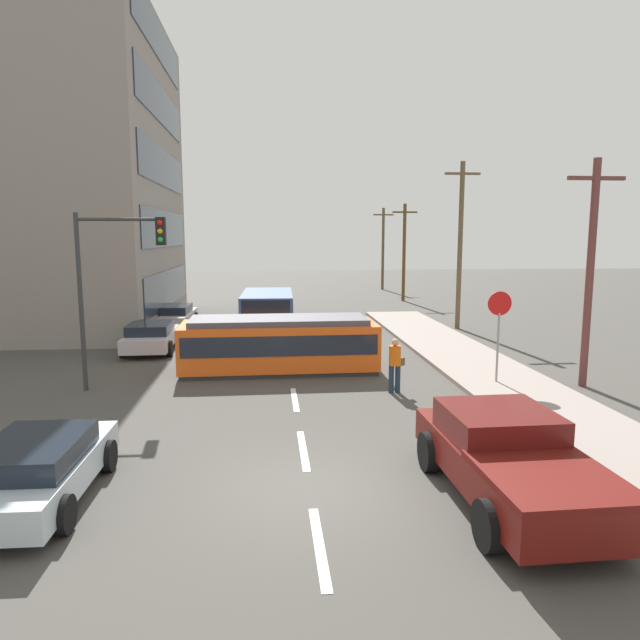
{
  "coord_description": "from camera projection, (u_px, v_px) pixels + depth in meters",
  "views": [
    {
      "loc": [
        -0.73,
        -10.14,
        4.72
      ],
      "look_at": [
        0.94,
        8.11,
        2.03
      ],
      "focal_mm": 32.03,
      "sensor_mm": 36.0,
      "label": 1
    }
  ],
  "objects": [
    {
      "name": "ground_plane",
      "position": [
        289.0,
        368.0,
        20.59
      ],
      "size": [
        120.0,
        120.0,
        0.0
      ],
      "primitive_type": "plane",
      "color": "#46433E"
    },
    {
      "name": "pedestrian_crossing",
      "position": [
        395.0,
        362.0,
        17.26
      ],
      "size": [
        0.51,
        0.36,
        1.67
      ],
      "color": "#1C2E42",
      "rests_on": "ground"
    },
    {
      "name": "utility_pole_far",
      "position": [
        404.0,
        250.0,
        41.5
      ],
      "size": [
        1.8,
        0.24,
        7.04
      ],
      "color": "brown",
      "rests_on": "ground"
    },
    {
      "name": "lane_stripe_0",
      "position": [
        319.0,
        546.0,
        8.77
      ],
      "size": [
        0.16,
        2.4,
        0.01
      ],
      "primitive_type": "cube",
      "color": "silver",
      "rests_on": "ground"
    },
    {
      "name": "utility_pole_near",
      "position": [
        590.0,
        269.0,
        17.62
      ],
      "size": [
        1.8,
        0.24,
        7.06
      ],
      "color": "brown",
      "rests_on": "ground"
    },
    {
      "name": "sidewalk_curb_right",
      "position": [
        519.0,
        391.0,
        17.25
      ],
      "size": [
        3.2,
        36.0,
        0.14
      ],
      "primitive_type": "cube",
      "color": "gray",
      "rests_on": "ground"
    },
    {
      "name": "pickup_truck_parked",
      "position": [
        509.0,
        459.0,
        10.16
      ],
      "size": [
        2.37,
        5.04,
        1.55
      ],
      "color": "#5A120D",
      "rests_on": "ground"
    },
    {
      "name": "stop_sign",
      "position": [
        499.0,
        318.0,
        17.9
      ],
      "size": [
        0.76,
        0.07,
        2.88
      ],
      "color": "gray",
      "rests_on": "sidewalk_curb_right"
    },
    {
      "name": "streetcar_tram",
      "position": [
        279.0,
        343.0,
        20.11
      ],
      "size": [
        6.86,
        2.64,
        1.9
      ],
      "color": "#F15818",
      "rests_on": "ground"
    },
    {
      "name": "city_bus",
      "position": [
        267.0,
        308.0,
        29.11
      ],
      "size": [
        2.67,
        5.82,
        1.89
      ],
      "color": "#334C81",
      "rests_on": "ground"
    },
    {
      "name": "corner_building",
      "position": [
        4.0,
        172.0,
        29.55
      ],
      "size": [
        16.26,
        14.51,
        16.0
      ],
      "color": "gray",
      "rests_on": "ground"
    },
    {
      "name": "lane_stripe_2",
      "position": [
        295.0,
        399.0,
        16.65
      ],
      "size": [
        0.16,
        2.4,
        0.01
      ],
      "primitive_type": "cube",
      "color": "silver",
      "rests_on": "ground"
    },
    {
      "name": "utility_pole_distant",
      "position": [
        383.0,
        247.0,
        50.56
      ],
      "size": [
        1.8,
        0.24,
        7.19
      ],
      "color": "brown",
      "rests_on": "ground"
    },
    {
      "name": "utility_pole_mid",
      "position": [
        460.0,
        243.0,
        28.84
      ],
      "size": [
        1.8,
        0.24,
        8.4
      ],
      "color": "brown",
      "rests_on": "ground"
    },
    {
      "name": "lane_stripe_1",
      "position": [
        303.0,
        450.0,
        12.71
      ],
      "size": [
        0.16,
        2.4,
        0.01
      ],
      "primitive_type": "cube",
      "color": "silver",
      "rests_on": "ground"
    },
    {
      "name": "parked_sedan_mid",
      "position": [
        151.0,
        336.0,
        23.59
      ],
      "size": [
        2.09,
        4.21,
        1.19
      ],
      "color": "#BCB7BE",
      "rests_on": "ground"
    },
    {
      "name": "traffic_light_mast",
      "position": [
        113.0,
        268.0,
        17.19
      ],
      "size": [
        2.67,
        0.33,
        5.42
      ],
      "color": "#333333",
      "rests_on": "ground"
    },
    {
      "name": "lane_stripe_4",
      "position": [
        282.0,
        321.0,
        32.11
      ],
      "size": [
        0.16,
        2.4,
        0.01
      ],
      "primitive_type": "cube",
      "color": "silver",
      "rests_on": "ground"
    },
    {
      "name": "parked_sedan_far",
      "position": [
        174.0,
        316.0,
        29.67
      ],
      "size": [
        2.09,
        4.3,
        1.19
      ],
      "color": "beige",
      "rests_on": "ground"
    },
    {
      "name": "lane_stripe_3",
      "position": [
        285.0,
        340.0,
        26.19
      ],
      "size": [
        0.16,
        2.4,
        0.01
      ],
      "primitive_type": "cube",
      "color": "silver",
      "rests_on": "ground"
    },
    {
      "name": "parked_sedan_near",
      "position": [
        38.0,
        468.0,
        10.17
      ],
      "size": [
        1.95,
        4.13,
        1.19
      ],
      "color": "silver",
      "rests_on": "ground"
    }
  ]
}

